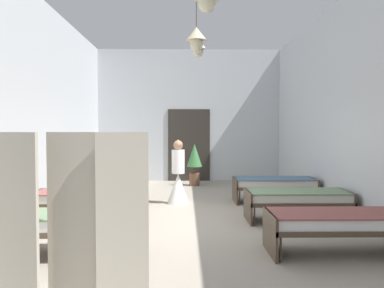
# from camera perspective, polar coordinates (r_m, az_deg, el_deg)

# --- Properties ---
(ground_plane) EXTENTS (6.68, 12.19, 0.10)m
(ground_plane) POSITION_cam_1_polar(r_m,az_deg,el_deg) (7.39, -0.07, -11.72)
(ground_plane) COLOR #9E9384
(room_shell) EXTENTS (6.48, 11.79, 4.39)m
(room_shell) POSITION_cam_1_polar(r_m,az_deg,el_deg) (8.50, -0.20, 5.43)
(room_shell) COLOR silver
(room_shell) RESTS_ON ground
(bed_left_row_0) EXTENTS (1.90, 0.84, 0.57)m
(bed_left_row_0) POSITION_cam_1_polar(r_m,az_deg,el_deg) (5.74, -20.40, -10.88)
(bed_left_row_0) COLOR #473828
(bed_left_row_0) RESTS_ON ground
(bed_right_row_0) EXTENTS (1.90, 0.84, 0.57)m
(bed_right_row_0) POSITION_cam_1_polar(r_m,az_deg,el_deg) (5.82, 20.58, -10.72)
(bed_right_row_0) COLOR #473828
(bed_right_row_0) RESTS_ON ground
(bed_left_row_1) EXTENTS (1.90, 0.84, 0.57)m
(bed_left_row_1) POSITION_cam_1_polar(r_m,az_deg,el_deg) (7.53, -15.53, -7.74)
(bed_left_row_1) COLOR #473828
(bed_left_row_1) RESTS_ON ground
(bed_right_row_1) EXTENTS (1.90, 0.84, 0.57)m
(bed_right_row_1) POSITION_cam_1_polar(r_m,az_deg,el_deg) (7.58, 15.27, -7.66)
(bed_right_row_1) COLOR #473828
(bed_right_row_1) RESTS_ON ground
(bed_left_row_2) EXTENTS (1.90, 0.84, 0.57)m
(bed_left_row_2) POSITION_cam_1_polar(r_m,az_deg,el_deg) (9.36, -12.58, -5.78)
(bed_left_row_2) COLOR #473828
(bed_left_row_2) RESTS_ON ground
(bed_right_row_2) EXTENTS (1.90, 0.84, 0.57)m
(bed_right_row_2) POSITION_cam_1_polar(r_m,az_deg,el_deg) (9.40, 12.02, -5.74)
(bed_right_row_2) COLOR #473828
(bed_right_row_2) RESTS_ON ground
(nurse_near_aisle) EXTENTS (0.52, 0.52, 1.49)m
(nurse_near_aisle) POSITION_cam_1_polar(r_m,az_deg,el_deg) (9.04, -2.05, -5.43)
(nurse_near_aisle) COLOR white
(nurse_near_aisle) RESTS_ON ground
(potted_plant) EXTENTS (0.47, 0.47, 1.29)m
(potted_plant) POSITION_cam_1_polar(r_m,az_deg,el_deg) (11.86, 0.36, -2.38)
(potted_plant) COLOR brown
(potted_plant) RESTS_ON ground
(privacy_screen) EXTENTS (1.25, 0.20, 1.70)m
(privacy_screen) POSITION_cam_1_polar(r_m,az_deg,el_deg) (3.37, -17.37, -12.91)
(privacy_screen) COLOR #BCB29E
(privacy_screen) RESTS_ON ground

